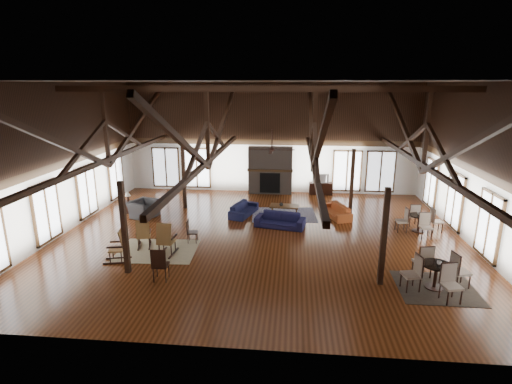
# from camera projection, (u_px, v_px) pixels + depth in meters

# --- Properties ---
(floor) EXTENTS (16.00, 16.00, 0.00)m
(floor) POSITION_uv_depth(u_px,v_px,m) (260.00, 237.00, 15.98)
(floor) COLOR brown
(floor) RESTS_ON ground
(ceiling) EXTENTS (16.00, 14.00, 0.02)m
(ceiling) POSITION_uv_depth(u_px,v_px,m) (260.00, 82.00, 14.40)
(ceiling) COLOR black
(ceiling) RESTS_ON wall_back
(wall_back) EXTENTS (16.00, 0.02, 6.00)m
(wall_back) POSITION_uv_depth(u_px,v_px,m) (271.00, 139.00, 21.91)
(wall_back) COLOR white
(wall_back) RESTS_ON floor
(wall_front) EXTENTS (16.00, 0.02, 6.00)m
(wall_front) POSITION_uv_depth(u_px,v_px,m) (232.00, 227.00, 8.46)
(wall_front) COLOR white
(wall_front) RESTS_ON floor
(wall_left) EXTENTS (0.02, 14.00, 6.00)m
(wall_left) POSITION_uv_depth(u_px,v_px,m) (61.00, 160.00, 15.92)
(wall_left) COLOR white
(wall_left) RESTS_ON floor
(wall_right) EXTENTS (0.02, 14.00, 6.00)m
(wall_right) POSITION_uv_depth(u_px,v_px,m) (480.00, 167.00, 14.45)
(wall_right) COLOR white
(wall_right) RESTS_ON floor
(roof_truss) EXTENTS (15.60, 14.07, 3.14)m
(roof_truss) POSITION_uv_depth(u_px,v_px,m) (260.00, 136.00, 14.92)
(roof_truss) COLOR black
(roof_truss) RESTS_ON wall_back
(post_grid) EXTENTS (8.16, 7.16, 3.05)m
(post_grid) POSITION_uv_depth(u_px,v_px,m) (260.00, 200.00, 15.58)
(post_grid) COLOR black
(post_grid) RESTS_ON floor
(fireplace) EXTENTS (2.50, 0.69, 2.60)m
(fireplace) POSITION_uv_depth(u_px,v_px,m) (270.00, 170.00, 22.04)
(fireplace) COLOR brown
(fireplace) RESTS_ON floor
(ceiling_fan) EXTENTS (1.60, 1.60, 0.75)m
(ceiling_fan) POSITION_uv_depth(u_px,v_px,m) (272.00, 149.00, 13.99)
(ceiling_fan) COLOR black
(ceiling_fan) RESTS_ON roof_truss
(sofa_navy_front) EXTENTS (2.22, 1.24, 0.61)m
(sofa_navy_front) POSITION_uv_depth(u_px,v_px,m) (280.00, 220.00, 17.00)
(sofa_navy_front) COLOR #16153A
(sofa_navy_front) RESTS_ON floor
(sofa_navy_left) EXTENTS (2.04, 1.25, 0.56)m
(sofa_navy_left) POSITION_uv_depth(u_px,v_px,m) (244.00, 209.00, 18.58)
(sofa_navy_left) COLOR #16193D
(sofa_navy_left) RESTS_ON floor
(sofa_orange) EXTENTS (2.08, 1.37, 0.56)m
(sofa_orange) POSITION_uv_depth(u_px,v_px,m) (336.00, 211.00, 18.34)
(sofa_orange) COLOR #B55123
(sofa_orange) RESTS_ON floor
(coffee_table) EXTENTS (1.37, 0.77, 0.51)m
(coffee_table) POSITION_uv_depth(u_px,v_px,m) (284.00, 207.00, 18.39)
(coffee_table) COLOR brown
(coffee_table) RESTS_ON floor
(vase) EXTENTS (0.23, 0.23, 0.19)m
(vase) POSITION_uv_depth(u_px,v_px,m) (281.00, 204.00, 18.29)
(vase) COLOR #B2B2B2
(vase) RESTS_ON coffee_table
(armchair) EXTENTS (1.47, 1.38, 0.77)m
(armchair) POSITION_uv_depth(u_px,v_px,m) (144.00, 209.00, 18.31)
(armchair) COLOR #2F2F32
(armchair) RESTS_ON floor
(side_table_lamp) EXTENTS (0.41, 0.41, 1.06)m
(side_table_lamp) POSITION_uv_depth(u_px,v_px,m) (128.00, 204.00, 18.89)
(side_table_lamp) COLOR black
(side_table_lamp) RESTS_ON floor
(rocking_chair_a) EXTENTS (0.66, 0.93, 1.09)m
(rocking_chair_a) POSITION_uv_depth(u_px,v_px,m) (143.00, 234.00, 14.83)
(rocking_chair_a) COLOR olive
(rocking_chair_a) RESTS_ON floor
(rocking_chair_b) EXTENTS (0.57, 0.98, 1.23)m
(rocking_chair_b) POSITION_uv_depth(u_px,v_px,m) (166.00, 240.00, 14.14)
(rocking_chair_b) COLOR olive
(rocking_chair_b) RESTS_ON floor
(rocking_chair_c) EXTENTS (0.96, 0.64, 1.14)m
(rocking_chair_c) POSITION_uv_depth(u_px,v_px,m) (120.00, 247.00, 13.67)
(rocking_chair_c) COLOR olive
(rocking_chair_c) RESTS_ON floor
(side_chair_a) EXTENTS (0.42, 0.42, 0.90)m
(side_chair_a) POSITION_uv_depth(u_px,v_px,m) (190.00, 230.00, 15.29)
(side_chair_a) COLOR black
(side_chair_a) RESTS_ON floor
(side_chair_b) EXTENTS (0.49, 0.49, 1.10)m
(side_chair_b) POSITION_uv_depth(u_px,v_px,m) (160.00, 262.00, 12.23)
(side_chair_b) COLOR black
(side_chair_b) RESTS_ON floor
(cafe_table_near) EXTENTS (2.12, 2.12, 1.08)m
(cafe_table_near) POSITION_uv_depth(u_px,v_px,m) (436.00, 271.00, 11.85)
(cafe_table_near) COLOR black
(cafe_table_near) RESTS_ON floor
(cafe_table_far) EXTENTS (1.91, 1.91, 0.99)m
(cafe_table_far) POSITION_uv_depth(u_px,v_px,m) (419.00, 220.00, 16.44)
(cafe_table_far) COLOR black
(cafe_table_far) RESTS_ON floor
(cup_near) EXTENTS (0.15, 0.15, 0.11)m
(cup_near) POSITION_uv_depth(u_px,v_px,m) (439.00, 263.00, 11.76)
(cup_near) COLOR #B2B2B2
(cup_near) RESTS_ON cafe_table_near
(cup_far) EXTENTS (0.13, 0.13, 0.10)m
(cup_far) POSITION_uv_depth(u_px,v_px,m) (419.00, 213.00, 16.44)
(cup_far) COLOR #B2B2B2
(cup_far) RESTS_ON cafe_table_far
(tv_console) EXTENTS (1.27, 0.47, 0.63)m
(tv_console) POSITION_uv_depth(u_px,v_px,m) (321.00, 188.00, 22.12)
(tv_console) COLOR black
(tv_console) RESTS_ON floor
(television) EXTENTS (0.90, 0.24, 0.51)m
(television) POSITION_uv_depth(u_px,v_px,m) (320.00, 178.00, 21.97)
(television) COLOR #B2B2B2
(television) RESTS_ON tv_console
(rug_tan) EXTENTS (2.93, 2.35, 0.01)m
(rug_tan) POSITION_uv_depth(u_px,v_px,m) (157.00, 251.00, 14.64)
(rug_tan) COLOR tan
(rug_tan) RESTS_ON floor
(rug_navy) EXTENTS (3.09, 2.42, 0.01)m
(rug_navy) POSITION_uv_depth(u_px,v_px,m) (284.00, 215.00, 18.66)
(rug_navy) COLOR #1B1D4E
(rug_navy) RESTS_ON floor
(rug_dark) EXTENTS (2.29, 2.08, 0.01)m
(rug_dark) POSITION_uv_depth(u_px,v_px,m) (436.00, 288.00, 11.99)
(rug_dark) COLOR black
(rug_dark) RESTS_ON floor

